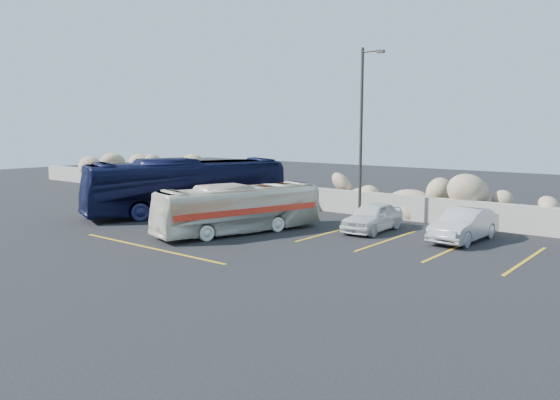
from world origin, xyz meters
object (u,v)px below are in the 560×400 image
Objects in this scene: car_a at (373,217)px; car_b at (464,225)px; lamppost at (362,131)px; tour_coach at (187,186)px; vintage_bus at (239,209)px.

car_b is (3.84, 0.42, 0.02)m from car_a.
lamppost reaches higher than car_a.
car_a is at bearing -41.35° from lamppost.
car_a is at bearing -170.90° from car_b.
car_b is at bearing 31.54° from tour_coach.
tour_coach is at bearing -171.10° from car_a.
vintage_bus is 9.17m from car_b.
vintage_bus is at bearing -148.85° from car_b.
car_b is (8.07, 4.35, -0.40)m from vintage_bus.
lamppost is at bearing 75.44° from vintage_bus.
lamppost reaches higher than car_b.
car_b is (13.67, 2.33, -0.81)m from tour_coach.
car_a is 0.94× the size of car_b.
vintage_bus is at bearing 2.11° from tour_coach.
tour_coach is 10.05m from car_a.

